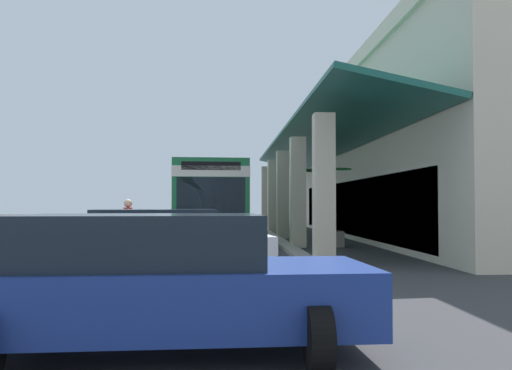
{
  "coord_description": "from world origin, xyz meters",
  "views": [
    {
      "loc": [
        27.59,
        2.1,
        1.58
      ],
      "look_at": [
        6.35,
        3.25,
        2.29
      ],
      "focal_mm": 39.93,
      "sensor_mm": 36.0,
      "label": 1
    }
  ],
  "objects_px": {
    "parked_sedan_blue": "(157,282)",
    "potted_palm": "(331,227)",
    "transit_bus": "(204,197)",
    "pedestrian": "(128,226)",
    "parked_sedan_white": "(161,244)"
  },
  "relations": [
    {
      "from": "transit_bus",
      "to": "parked_sedan_white",
      "type": "height_order",
      "value": "transit_bus"
    },
    {
      "from": "parked_sedan_blue",
      "to": "potted_palm",
      "type": "bearing_deg",
      "value": 162.67
    },
    {
      "from": "transit_bus",
      "to": "pedestrian",
      "type": "bearing_deg",
      "value": -12.24
    },
    {
      "from": "parked_sedan_blue",
      "to": "potted_palm",
      "type": "xyz_separation_m",
      "value": [
        -14.81,
        4.62,
        -0.04
      ]
    },
    {
      "from": "parked_sedan_blue",
      "to": "pedestrian",
      "type": "height_order",
      "value": "pedestrian"
    },
    {
      "from": "transit_bus",
      "to": "parked_sedan_white",
      "type": "xyz_separation_m",
      "value": [
        12.36,
        -0.43,
        -1.1
      ]
    },
    {
      "from": "transit_bus",
      "to": "potted_palm",
      "type": "relative_size",
      "value": 3.8
    },
    {
      "from": "pedestrian",
      "to": "potted_palm",
      "type": "bearing_deg",
      "value": 127.57
    },
    {
      "from": "parked_sedan_white",
      "to": "pedestrian",
      "type": "distance_m",
      "value": 4.32
    },
    {
      "from": "transit_bus",
      "to": "potted_palm",
      "type": "distance_m",
      "value": 5.87
    },
    {
      "from": "parked_sedan_blue",
      "to": "pedestrian",
      "type": "distance_m",
      "value": 9.94
    },
    {
      "from": "pedestrian",
      "to": "parked_sedan_blue",
      "type": "bearing_deg",
      "value": 11.35
    },
    {
      "from": "transit_bus",
      "to": "pedestrian",
      "type": "distance_m",
      "value": 8.5
    },
    {
      "from": "parked_sedan_white",
      "to": "potted_palm",
      "type": "bearing_deg",
      "value": 150.34
    },
    {
      "from": "transit_bus",
      "to": "pedestrian",
      "type": "xyz_separation_m",
      "value": [
        8.27,
        -1.79,
        -0.89
      ]
    }
  ]
}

